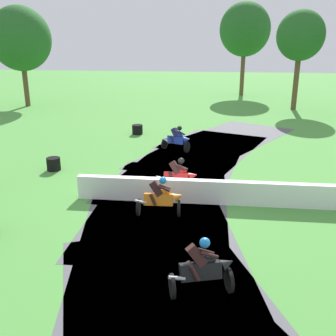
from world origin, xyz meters
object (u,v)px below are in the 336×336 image
(motorcycle_trailing_orange, at_px, (161,198))
(tire_stack_mid_a, at_px, (54,164))
(motorcycle_fourth_black, at_px, (203,268))
(tire_stack_near, at_px, (137,129))
(motorcycle_lead_blue, at_px, (177,139))
(motorcycle_chase_red, at_px, (178,176))

(motorcycle_trailing_orange, relative_size, tire_stack_mid_a, 2.66)
(tire_stack_mid_a, bearing_deg, motorcycle_fourth_black, -48.87)
(motorcycle_trailing_orange, bearing_deg, tire_stack_mid_a, 143.39)
(motorcycle_fourth_black, xyz_separation_m, tire_stack_near, (-4.81, 15.88, -0.34))
(motorcycle_lead_blue, height_order, motorcycle_trailing_orange, motorcycle_lead_blue)
(motorcycle_chase_red, distance_m, motorcycle_fourth_black, 6.58)
(motorcycle_chase_red, height_order, tire_stack_near, motorcycle_chase_red)
(motorcycle_fourth_black, distance_m, tire_stack_near, 16.59)
(motorcycle_lead_blue, bearing_deg, motorcycle_trailing_orange, -88.22)
(motorcycle_trailing_orange, bearing_deg, motorcycle_chase_red, 80.77)
(motorcycle_lead_blue, bearing_deg, motorcycle_fourth_black, -81.37)
(motorcycle_lead_blue, xyz_separation_m, motorcycle_fourth_black, (1.87, -12.33, -0.02))
(motorcycle_trailing_orange, relative_size, tire_stack_near, 2.51)
(motorcycle_lead_blue, xyz_separation_m, tire_stack_mid_a, (-5.39, -4.02, -0.35))
(motorcycle_fourth_black, bearing_deg, motorcycle_lead_blue, 98.63)
(motorcycle_chase_red, relative_size, motorcycle_trailing_orange, 1.02)
(motorcycle_chase_red, bearing_deg, tire_stack_mid_a, 162.94)
(motorcycle_lead_blue, xyz_separation_m, tire_stack_near, (-2.94, 3.54, -0.35))
(tire_stack_near, bearing_deg, motorcycle_lead_blue, -50.32)
(motorcycle_fourth_black, distance_m, tire_stack_mid_a, 11.04)
(motorcycle_chase_red, distance_m, motorcycle_trailing_orange, 2.37)
(motorcycle_lead_blue, relative_size, motorcycle_fourth_black, 1.02)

